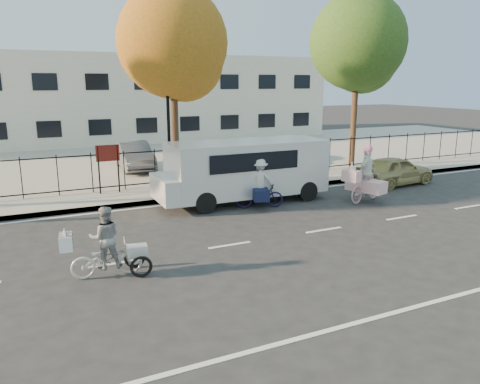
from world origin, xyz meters
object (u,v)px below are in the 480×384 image
gold_sedan (395,171)px  bull_bike (259,188)px  lamppost (168,111)px  unicorn_bike (366,181)px  lot_car_c (134,156)px  white_van (244,168)px  lot_car_d (280,148)px  zebra_trike (106,250)px

gold_sedan → bull_bike: bearing=90.3°
lamppost → unicorn_bike: size_ratio=2.08×
lamppost → bull_bike: lamppost is taller
unicorn_bike → lot_car_c: (-6.14, 9.14, 0.03)m
white_van → lot_car_d: size_ratio=1.63×
unicorn_bike → lot_car_c: bearing=16.2°
gold_sedan → lot_car_c: size_ratio=0.92×
gold_sedan → lamppost: bearing=65.0°
lamppost → gold_sedan: bearing=-19.0°
white_van → lot_car_c: 7.57m
zebra_trike → white_van: bearing=-43.1°
bull_bike → white_van: 1.12m
gold_sedan → lot_car_c: bearing=44.7°
lamppost → zebra_trike: bearing=-116.8°
lamppost → lot_car_d: bearing=27.7°
unicorn_bike → lamppost: bearing=33.2°
bull_bike → zebra_trike: bearing=142.8°
bull_bike → lot_car_c: size_ratio=0.48×
zebra_trike → lot_car_d: bearing=-37.1°
gold_sedan → lot_car_d: bearing=7.4°
bull_bike → gold_sedan: 6.80m
zebra_trike → unicorn_bike: size_ratio=0.90×
lot_car_c → lamppost: bearing=-82.4°
lamppost → gold_sedan: lamppost is taller
lot_car_d → lot_car_c: bearing=-167.3°
bull_bike → white_van: white_van is taller
lamppost → white_van: bearing=-55.3°
lot_car_d → zebra_trike: bearing=-116.0°
zebra_trike → gold_sedan: 13.27m
lot_car_d → gold_sedan: bearing=-58.5°
white_van → unicorn_bike: bearing=-25.8°
gold_sedan → lot_car_c: (-9.10, 7.46, 0.18)m
gold_sedan → lot_car_c: lot_car_c is taller
unicorn_bike → lot_car_d: 8.53m
lot_car_c → white_van: bearing=-69.7°
bull_bike → lot_car_c: 8.53m
unicorn_bike → bull_bike: (-3.80, 0.94, -0.09)m
white_van → lot_car_c: bearing=108.4°
unicorn_bike → white_van: (-3.86, 1.94, 0.44)m
zebra_trike → gold_sedan: (12.49, 4.47, -0.00)m
lot_car_c → zebra_trike: bearing=-103.1°
zebra_trike → white_van: 7.40m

